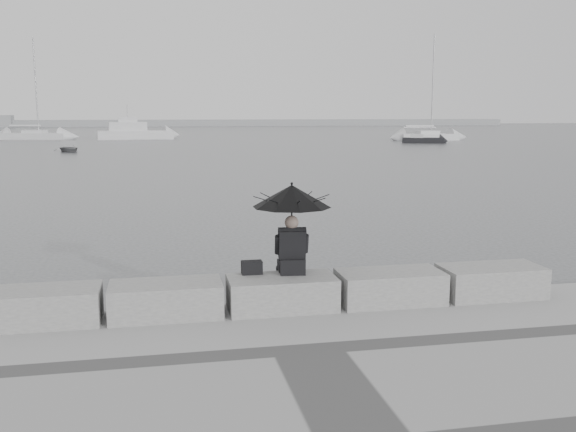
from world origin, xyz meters
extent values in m
plane|color=#3F4143|center=(0.00, 0.00, 0.00)|extent=(360.00, 360.00, 0.00)
cube|color=slate|center=(-3.40, -0.45, 0.75)|extent=(1.60, 0.80, 0.50)
cube|color=slate|center=(-1.70, -0.45, 0.75)|extent=(1.60, 0.80, 0.50)
cube|color=slate|center=(0.00, -0.45, 0.75)|extent=(1.60, 0.80, 0.50)
cube|color=slate|center=(1.70, -0.45, 0.75)|extent=(1.60, 0.80, 0.50)
cube|color=slate|center=(3.40, -0.45, 0.75)|extent=(1.60, 0.80, 0.50)
sphere|color=#726056|center=(0.19, -0.23, 1.78)|extent=(0.21, 0.21, 0.21)
cylinder|color=black|center=(0.19, -0.24, 1.85)|extent=(0.02, 0.02, 1.00)
cone|color=black|center=(0.19, -0.24, 2.18)|extent=(1.19, 1.19, 0.33)
sphere|color=black|center=(0.19, -0.24, 2.37)|extent=(0.04, 0.04, 0.04)
cube|color=black|center=(-0.41, -0.18, 1.10)|extent=(0.31, 0.18, 0.20)
cube|color=gray|center=(0.00, 155.00, 0.80)|extent=(180.00, 6.00, 1.60)
cube|color=silver|center=(-17.16, 77.81, 0.35)|extent=(8.41, 4.32, 0.90)
cube|color=silver|center=(-17.16, 77.81, 0.95)|extent=(3.13, 2.25, 0.50)
cylinder|color=#959597|center=(-17.16, 77.81, 6.80)|extent=(0.16, 0.16, 12.00)
cylinder|color=#959597|center=(-17.16, 77.81, 1.60)|extent=(4.42, 1.22, 0.10)
cube|color=silver|center=(31.04, 65.33, 0.35)|extent=(7.46, 2.60, 0.90)
cube|color=silver|center=(31.04, 65.33, 0.95)|extent=(2.63, 1.67, 0.50)
cylinder|color=#959597|center=(31.04, 65.33, 6.80)|extent=(0.16, 0.16, 12.00)
cylinder|color=#959597|center=(31.04, 65.33, 1.60)|extent=(4.16, 0.21, 0.10)
cube|color=silver|center=(-4.52, 75.88, 0.50)|extent=(9.65, 3.69, 1.20)
cube|color=silver|center=(-4.52, 75.88, 1.60)|extent=(4.90, 2.64, 1.20)
cube|color=silver|center=(-4.52, 75.88, 2.50)|extent=(2.50, 1.82, 0.60)
cylinder|color=#959597|center=(-4.52, 75.88, 3.60)|extent=(0.08, 0.08, 1.60)
cube|color=black|center=(27.63, 58.81, 0.25)|extent=(4.87, 3.17, 0.70)
cube|color=silver|center=(27.63, 58.81, 0.75)|extent=(1.72, 1.62, 0.50)
imported|color=slate|center=(-9.39, 49.41, 0.26)|extent=(3.32, 2.49, 0.52)
camera|label=1|loc=(-1.74, -9.53, 3.42)|focal=40.00mm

